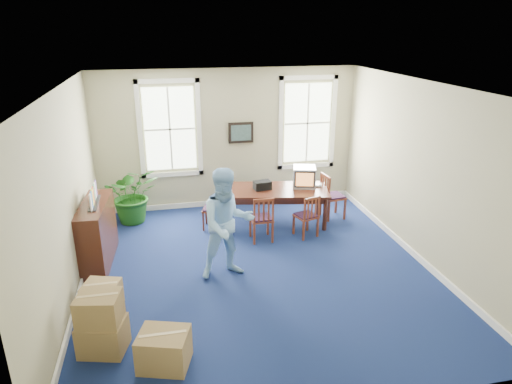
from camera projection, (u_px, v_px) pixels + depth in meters
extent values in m
plane|color=navy|center=(258.00, 270.00, 8.08)|extent=(6.50, 6.50, 0.00)
plane|color=white|center=(258.00, 86.00, 6.97)|extent=(6.50, 6.50, 0.00)
plane|color=tan|center=(228.00, 139.00, 10.51)|extent=(6.50, 0.00, 6.50)
plane|color=tan|center=(327.00, 291.00, 4.54)|extent=(6.50, 0.00, 6.50)
plane|color=tan|center=(65.00, 199.00, 6.94)|extent=(0.00, 6.50, 6.50)
plane|color=tan|center=(422.00, 173.00, 8.11)|extent=(0.00, 6.50, 6.50)
cube|color=white|center=(229.00, 202.00, 11.01)|extent=(6.00, 0.04, 0.12)
cube|color=white|center=(81.00, 286.00, 7.48)|extent=(0.04, 6.50, 0.12)
cube|color=white|center=(410.00, 251.00, 8.64)|extent=(0.04, 6.50, 0.12)
cube|color=white|center=(318.00, 185.00, 9.94)|extent=(0.19, 0.21, 0.04)
cube|color=black|center=(262.00, 185.00, 9.72)|extent=(0.39, 0.28, 0.18)
imported|color=#95CAF9|center=(227.00, 224.00, 7.60)|extent=(1.03, 0.85, 1.93)
cube|color=#401C12|center=(97.00, 232.00, 8.15)|extent=(0.54, 1.55, 1.20)
imported|color=#194F14|center=(133.00, 194.00, 9.87)|extent=(1.25, 1.12, 1.26)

